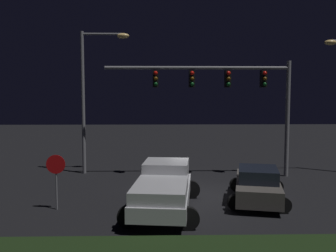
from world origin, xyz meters
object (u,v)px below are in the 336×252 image
car_sedan (258,185)px  stop_sign (56,171)px  street_lamp_left (93,85)px  pickup_truck (164,185)px  traffic_signal_gantry (228,87)px

car_sedan → stop_sign: (-8.38, -0.94, 0.82)m
car_sedan → stop_sign: stop_sign is taller
street_lamp_left → stop_sign: bearing=-92.3°
pickup_truck → car_sedan: pickup_truck is taller
pickup_truck → car_sedan: bearing=-68.7°
car_sedan → pickup_truck: bearing=117.6°
pickup_truck → traffic_signal_gantry: bearing=-24.9°
traffic_signal_gantry → street_lamp_left: bearing=172.4°
car_sedan → stop_sign: size_ratio=2.10×
pickup_truck → stop_sign: (-4.32, 0.14, 0.56)m
street_lamp_left → pickup_truck: bearing=-60.1°
pickup_truck → traffic_signal_gantry: 8.10m
traffic_signal_gantry → stop_sign: 10.48m
car_sedan → traffic_signal_gantry: 6.54m
traffic_signal_gantry → stop_sign: traffic_signal_gantry is taller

